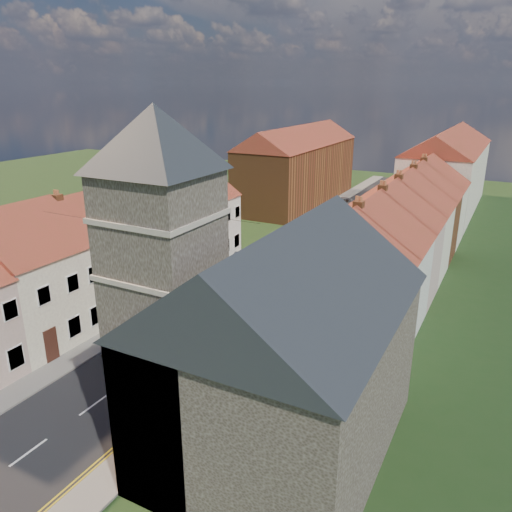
# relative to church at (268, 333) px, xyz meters

# --- Properties ---
(ground) EXTENTS (160.00, 160.00, 0.00)m
(ground) POSITION_rel_church_xyz_m (-9.36, -3.32, -5.88)
(ground) COLOR #213617
(ground) RESTS_ON ground
(road) EXTENTS (7.00, 90.00, 0.02)m
(road) POSITION_rel_church_xyz_m (-9.36, 26.68, -5.87)
(road) COLOR black
(road) RESTS_ON ground
(pavement_left) EXTENTS (1.80, 90.00, 0.12)m
(pavement_left) POSITION_rel_church_xyz_m (-13.76, 26.68, -5.82)
(pavement_left) COLOR slate
(pavement_left) RESTS_ON ground
(pavement_right) EXTENTS (1.80, 90.00, 0.12)m
(pavement_right) POSITION_rel_church_xyz_m (-4.96, 26.68, -5.82)
(pavement_right) COLOR slate
(pavement_right) RESTS_ON ground
(church) EXTENTS (11.25, 14.25, 15.20)m
(church) POSITION_rel_church_xyz_m (0.00, 0.00, 0.00)
(church) COLOR #3B3229
(church) RESTS_ON ground
(cottage_r_tudor) EXTENTS (8.30, 5.20, 9.00)m
(cottage_r_tudor) POSITION_rel_church_xyz_m (-0.09, 9.37, -1.41)
(cottage_r_tudor) COLOR white
(cottage_r_tudor) RESTS_ON ground
(cottage_r_white_near) EXTENTS (8.30, 6.00, 9.00)m
(cottage_r_white_near) POSITION_rel_church_xyz_m (-0.06, 14.77, -1.40)
(cottage_r_white_near) COLOR #AFADA5
(cottage_r_white_near) RESTS_ON ground
(cottage_r_cream_mid) EXTENTS (8.30, 5.20, 9.00)m
(cottage_r_cream_mid) POSITION_rel_church_xyz_m (-0.06, 20.17, -1.40)
(cottage_r_cream_mid) COLOR beige
(cottage_r_cream_mid) RESTS_ON ground
(cottage_r_pink) EXTENTS (8.30, 6.00, 9.00)m
(cottage_r_pink) POSITION_rel_church_xyz_m (-0.06, 25.57, -1.40)
(cottage_r_pink) COLOR white
(cottage_r_pink) RESTS_ON ground
(cottage_r_white_far) EXTENTS (8.30, 5.20, 9.00)m
(cottage_r_white_far) POSITION_rel_church_xyz_m (-0.06, 30.97, -1.40)
(cottage_r_white_far) COLOR brown
(cottage_r_white_far) RESTS_ON ground
(cottage_r_cream_far) EXTENTS (8.30, 6.00, 9.00)m
(cottage_r_cream_far) POSITION_rel_church_xyz_m (-0.06, 36.37, -1.40)
(cottage_r_cream_far) COLOR white
(cottage_r_cream_far) RESTS_ON ground
(cottage_l_cream) EXTENTS (8.30, 6.30, 9.10)m
(cottage_l_cream) POSITION_rel_church_xyz_m (-18.66, 2.22, -1.35)
(cottage_l_cream) COLOR white
(cottage_l_cream) RESTS_ON ground
(cottage_l_white) EXTENTS (8.30, 6.90, 8.80)m
(cottage_l_white) POSITION_rel_church_xyz_m (-18.66, 8.62, -1.51)
(cottage_l_white) COLOR #AFADA5
(cottage_l_white) RESTS_ON ground
(cottage_l_brick_mid) EXTENTS (8.30, 5.70, 9.10)m
(cottage_l_brick_mid) POSITION_rel_church_xyz_m (-18.66, 14.72, -1.35)
(cottage_l_brick_mid) COLOR #AFADA5
(cottage_l_brick_mid) RESTS_ON ground
(cottage_l_pink) EXTENTS (8.30, 6.30, 8.80)m
(cottage_l_pink) POSITION_rel_church_xyz_m (-18.66, 20.52, -1.51)
(cottage_l_pink) COLOR #AFADA5
(cottage_l_pink) RESTS_ON ground
(block_right_far) EXTENTS (8.30, 24.20, 10.50)m
(block_right_far) POSITION_rel_church_xyz_m (-0.06, 51.68, -0.58)
(block_right_far) COLOR white
(block_right_far) RESTS_ON ground
(block_left_far) EXTENTS (8.30, 24.20, 10.50)m
(block_left_far) POSITION_rel_church_xyz_m (-18.66, 46.68, -0.58)
(block_left_far) COLOR brown
(block_left_far) RESTS_ON ground
(lamppost) EXTENTS (0.88, 0.15, 6.00)m
(lamppost) POSITION_rel_church_xyz_m (-13.17, 16.68, -2.34)
(lamppost) COLOR black
(lamppost) RESTS_ON pavement_left
(car_near) EXTENTS (2.39, 3.91, 1.24)m
(car_near) POSITION_rel_church_xyz_m (-11.11, 3.57, -5.25)
(car_near) COLOR black
(car_near) RESTS_ON ground
(car_mid) EXTENTS (2.64, 4.18, 1.30)m
(car_mid) POSITION_rel_church_xyz_m (-12.56, 19.80, -5.23)
(car_mid) COLOR #B4B8BC
(car_mid) RESTS_ON ground
(car_far) EXTENTS (2.64, 4.27, 1.16)m
(car_far) POSITION_rel_church_xyz_m (-11.95, 36.70, -5.30)
(car_far) COLOR navy
(car_far) RESTS_ON ground
(car_distant) EXTENTS (3.13, 4.69, 1.20)m
(car_distant) POSITION_rel_church_xyz_m (-11.78, 46.68, -5.28)
(car_distant) COLOR #95999C
(car_distant) RESTS_ON ground
(pedestrian_right) EXTENTS (0.89, 0.71, 1.75)m
(pedestrian_right) POSITION_rel_church_xyz_m (-5.44, 11.83, -4.88)
(pedestrian_right) COLOR black
(pedestrian_right) RESTS_ON pavement_right
(car_mid_b) EXTENTS (1.54, 4.23, 1.39)m
(car_mid_b) POSITION_rel_church_xyz_m (-6.54, 28.68, -5.18)
(car_mid_b) COLOR #AFB3B7
(car_mid_b) RESTS_ON ground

